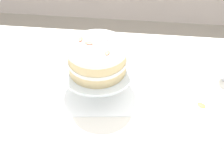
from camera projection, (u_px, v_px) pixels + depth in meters
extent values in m
cube|color=white|center=(122.00, 104.00, 1.42)|extent=(1.40, 1.00, 0.03)
cylinder|color=brown|center=(21.00, 94.00, 2.01)|extent=(0.06, 0.06, 0.71)
cube|color=white|center=(98.00, 89.00, 1.46)|extent=(0.35, 0.35, 0.00)
cylinder|color=silver|center=(98.00, 87.00, 1.46)|extent=(0.11, 0.11, 0.01)
cylinder|color=silver|center=(98.00, 80.00, 1.43)|extent=(0.03, 0.03, 0.07)
cylinder|color=silver|center=(98.00, 71.00, 1.40)|extent=(0.29, 0.29, 0.01)
cylinder|color=beige|center=(97.00, 66.00, 1.39)|extent=(0.23, 0.23, 0.04)
cylinder|color=white|center=(97.00, 60.00, 1.37)|extent=(0.23, 0.23, 0.01)
cylinder|color=beige|center=(97.00, 55.00, 1.35)|extent=(0.23, 0.23, 0.04)
cylinder|color=white|center=(97.00, 48.00, 1.33)|extent=(0.24, 0.24, 0.02)
ellipsoid|color=#E56B51|center=(108.00, 53.00, 1.29)|extent=(0.02, 0.03, 0.01)
ellipsoid|color=#E56B51|center=(89.00, 43.00, 1.33)|extent=(0.04, 0.03, 0.01)
ellipsoid|color=pink|center=(106.00, 39.00, 1.36)|extent=(0.03, 0.03, 0.01)
ellipsoid|color=pink|center=(107.00, 46.00, 1.32)|extent=(0.03, 0.04, 0.00)
ellipsoid|color=#E56B51|center=(81.00, 39.00, 1.35)|extent=(0.02, 0.03, 0.01)
cylinder|color=white|center=(215.00, 146.00, 1.23)|extent=(0.12, 0.12, 0.01)
cylinder|color=white|center=(217.00, 140.00, 1.21)|extent=(0.07, 0.07, 0.06)
ellipsoid|color=yellow|center=(201.00, 105.00, 1.39)|extent=(0.04, 0.04, 0.00)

